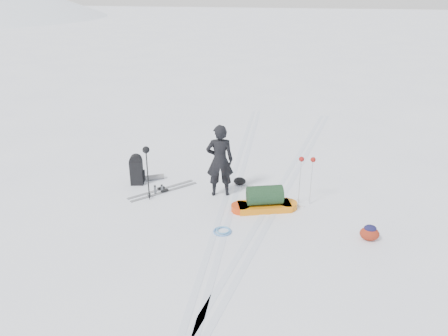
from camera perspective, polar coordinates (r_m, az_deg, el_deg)
The scene contains 13 objects.
ground at distance 11.33m, azimuth 0.55°, elevation -4.79°, with size 200.00×200.00×0.00m, color white.
ski_tracks at distance 12.01m, azimuth 4.29°, elevation -3.16°, with size 3.38×17.97×0.01m.
skier at distance 11.45m, azimuth -0.56°, elevation 0.96°, with size 0.72×0.47×1.97m, color black.
pulk_sled at distance 11.03m, azimuth 5.32°, elevation -4.28°, with size 1.76×1.03×0.65m.
expedition_rucksack at distance 12.56m, azimuth -11.07°, elevation -0.29°, with size 0.84×0.77×0.89m.
ski_poles_black at distance 11.31m, azimuth -10.10°, elevation 1.51°, with size 0.18×0.19×1.48m.
ski_poles_silver at distance 11.12m, azimuth 10.77°, elevation 0.41°, with size 0.41×0.16×1.30m.
touring_skis_grey at distance 12.17m, azimuth -7.99°, elevation -2.90°, with size 1.56×1.71×0.07m.
touring_skis_white at distance 11.79m, azimuth 6.31°, elevation -3.70°, with size 1.78×1.25×0.07m.
rope_coil at distance 10.14m, azimuth -0.18°, elevation -8.22°, with size 0.50×0.50×0.05m.
small_daypack at distance 10.30m, azimuth 18.49°, elevation -8.03°, with size 0.52×0.46×0.37m.
thermos_pair at distance 12.00m, azimuth -8.57°, elevation -2.77°, with size 0.22×0.19×0.26m.
stuff_sack at distance 12.38m, azimuth 2.07°, elevation -1.73°, with size 0.38×0.31×0.22m.
Camera 1 is at (2.08, -9.82, 5.27)m, focal length 35.00 mm.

